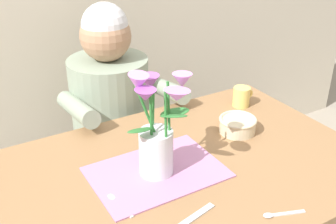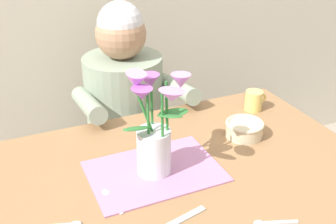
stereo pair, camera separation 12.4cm
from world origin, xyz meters
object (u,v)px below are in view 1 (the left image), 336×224
at_px(flower_vase, 157,131).
at_px(dinner_knife, 188,221).
at_px(ceramic_bowl, 238,124).
at_px(ceramic_mug, 242,97).
at_px(seated_person, 113,130).

bearing_deg(flower_vase, dinner_knife, -98.85).
bearing_deg(ceramic_bowl, ceramic_mug, 47.06).
height_order(seated_person, ceramic_bowl, seated_person).
distance_m(ceramic_bowl, dinner_knife, 0.51).
relative_size(seated_person, dinner_knife, 5.97).
xyz_separation_m(seated_person, flower_vase, (-0.10, -0.60, 0.33)).
relative_size(seated_person, ceramic_bowl, 8.35).
height_order(seated_person, flower_vase, seated_person).
bearing_deg(seated_person, flower_vase, -97.15).
bearing_deg(dinner_knife, ceramic_bowl, 23.98).
relative_size(ceramic_bowl, ceramic_mug, 1.46).
distance_m(seated_person, dinner_knife, 0.86).
height_order(flower_vase, ceramic_mug, flower_vase).
xyz_separation_m(flower_vase, ceramic_mug, (0.52, 0.23, -0.11)).
height_order(ceramic_bowl, ceramic_mug, ceramic_mug).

